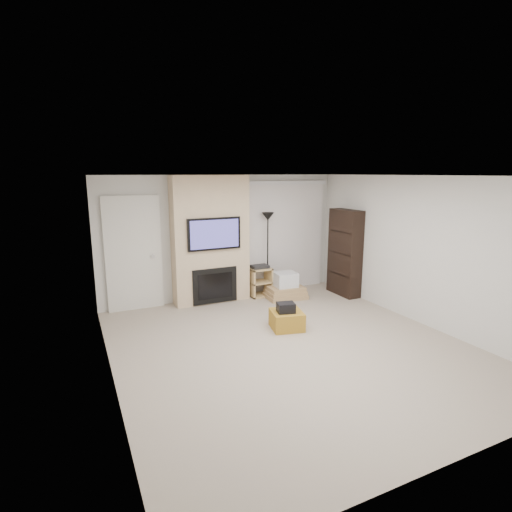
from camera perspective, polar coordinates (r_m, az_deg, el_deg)
name	(u,v)px	position (r m, az deg, el deg)	size (l,w,h in m)	color
floor	(290,346)	(6.14, 4.91, -12.69)	(5.00, 5.50, 0.00)	#A89887
ceiling	(293,176)	(5.58, 5.37, 11.34)	(5.00, 5.50, 0.00)	white
wall_back	(224,237)	(8.18, -4.65, 2.71)	(5.00, 2.50, 0.00)	silver
wall_front	(461,333)	(3.74, 27.25, -9.80)	(5.00, 2.50, 0.00)	silver
wall_left	(107,285)	(4.99, -20.55, -3.96)	(5.50, 2.50, 0.00)	silver
wall_right	(420,250)	(7.30, 22.32, 0.74)	(5.50, 2.50, 0.00)	silver
hvac_vent	(290,176)	(6.48, 4.81, 11.39)	(0.35, 0.18, 0.01)	silver
ottoman	(287,320)	(6.71, 4.41, -9.09)	(0.50, 0.50, 0.30)	#A27722
black_bag	(286,308)	(6.59, 4.28, -7.36)	(0.28, 0.22, 0.16)	black
fireplace_wall	(211,241)	(7.87, -6.49, 2.20)	(1.50, 0.47, 2.50)	beige
entry_door	(134,254)	(7.74, -17.08, 0.22)	(1.02, 0.11, 2.14)	silver
vertical_blinds	(285,232)	(8.72, 4.12, 3.43)	(1.98, 0.10, 2.37)	silver
floor_lamp	(268,230)	(8.29, 1.70, 3.69)	(0.26, 0.26, 1.74)	black
av_stand	(260,280)	(8.35, 0.55, -3.42)	(0.45, 0.38, 0.66)	tan
box_stack	(285,288)	(8.29, 4.20, -4.60)	(0.84, 0.66, 0.53)	tan
bookshelf	(345,253)	(8.55, 12.58, 0.48)	(0.30, 0.80, 1.80)	black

